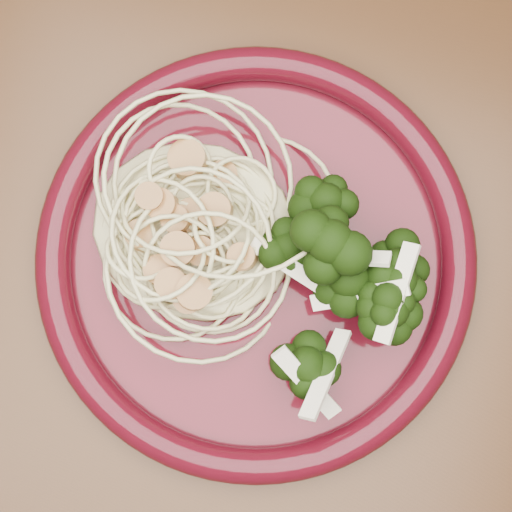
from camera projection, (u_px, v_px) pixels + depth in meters
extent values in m
plane|color=brown|center=(207.00, 283.00, 1.28)|extent=(3.50, 3.50, 0.00)
cube|color=#472814|center=(143.00, 189.00, 0.55)|extent=(1.20, 0.80, 0.04)
cylinder|color=#450A14|center=(256.00, 259.00, 0.52)|extent=(0.35, 0.35, 0.01)
torus|color=#450711|center=(256.00, 257.00, 0.51)|extent=(0.36, 0.36, 0.03)
ellipsoid|color=beige|center=(193.00, 227.00, 0.50)|extent=(0.17, 0.15, 0.03)
ellipsoid|color=black|center=(335.00, 288.00, 0.49)|extent=(0.12, 0.17, 0.06)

